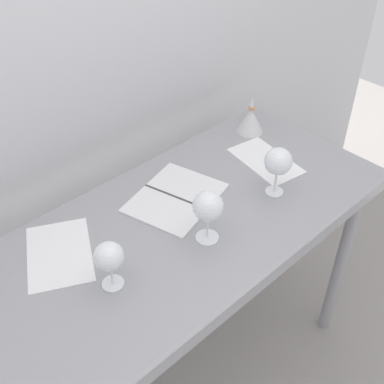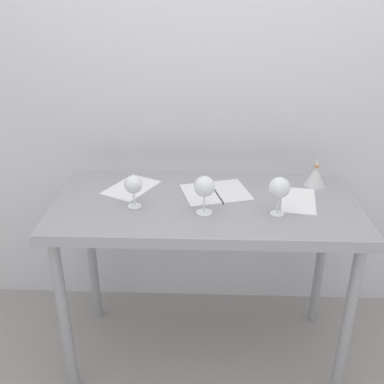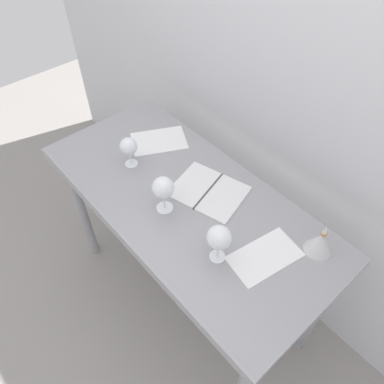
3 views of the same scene
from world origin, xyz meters
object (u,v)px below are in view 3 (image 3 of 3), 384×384
at_px(wine_glass_near_right, 219,238).
at_px(open_notebook, 209,191).
at_px(tasting_sheet_upper, 265,256).
at_px(tasting_sheet_lower, 159,141).
at_px(wine_glass_near_left, 129,147).
at_px(wine_glass_near_center, 163,188).
at_px(decanter_funnel, 320,242).

relative_size(wine_glass_near_right, open_notebook, 0.48).
bearing_deg(open_notebook, tasting_sheet_upper, -25.44).
bearing_deg(tasting_sheet_upper, tasting_sheet_lower, -178.22).
height_order(wine_glass_near_left, tasting_sheet_upper, wine_glass_near_left).
xyz_separation_m(wine_glass_near_right, tasting_sheet_upper, (0.12, 0.14, -0.12)).
relative_size(wine_glass_near_left, open_notebook, 0.42).
bearing_deg(wine_glass_near_center, decanter_funnel, 29.71).
xyz_separation_m(wine_glass_near_left, tasting_sheet_lower, (-0.05, 0.20, -0.10)).
bearing_deg(wine_glass_near_center, open_notebook, 75.29).
height_order(wine_glass_near_left, decanter_funnel, wine_glass_near_left).
bearing_deg(tasting_sheet_lower, tasting_sheet_upper, 19.62).
distance_m(wine_glass_near_left, tasting_sheet_lower, 0.23).
xyz_separation_m(wine_glass_near_left, wine_glass_near_right, (0.63, -0.05, 0.02)).
bearing_deg(open_notebook, tasting_sheet_lower, 157.80).
relative_size(wine_glass_near_center, open_notebook, 0.48).
relative_size(wine_glass_near_left, tasting_sheet_upper, 0.55).
bearing_deg(wine_glass_near_right, wine_glass_near_center, -179.90).
relative_size(tasting_sheet_lower, decanter_funnel, 1.80).
height_order(tasting_sheet_upper, tasting_sheet_lower, same).
xyz_separation_m(wine_glass_near_center, wine_glass_near_left, (-0.31, 0.05, -0.02)).
bearing_deg(wine_glass_near_center, tasting_sheet_upper, 17.42).
bearing_deg(wine_glass_near_center, wine_glass_near_left, 171.03).
relative_size(tasting_sheet_upper, decanter_funnel, 1.83).
relative_size(wine_glass_near_right, tasting_sheet_lower, 0.65).
height_order(wine_glass_near_center, wine_glass_near_left, wine_glass_near_center).
distance_m(wine_glass_near_left, tasting_sheet_upper, 0.76).
distance_m(wine_glass_near_center, wine_glass_near_right, 0.32).
bearing_deg(decanter_funnel, tasting_sheet_upper, -122.36).
distance_m(wine_glass_near_left, open_notebook, 0.41).
xyz_separation_m(open_notebook, tasting_sheet_upper, (0.38, -0.07, -0.00)).
height_order(wine_glass_near_center, tasting_sheet_upper, wine_glass_near_center).
relative_size(wine_glass_near_center, decanter_funnel, 1.16).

